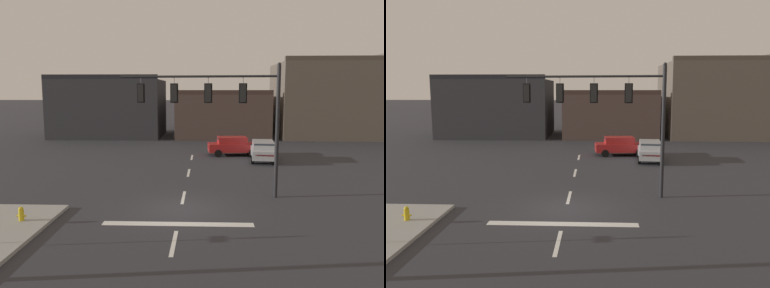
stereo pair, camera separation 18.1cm
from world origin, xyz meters
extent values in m
plane|color=#2B2B30|center=(0.00, 0.00, 0.00)|extent=(400.00, 400.00, 0.00)
cube|color=silver|center=(0.00, -2.00, 0.00)|extent=(6.40, 0.50, 0.01)
cube|color=silver|center=(0.00, -4.00, 0.00)|extent=(0.16, 2.40, 0.01)
cube|color=silver|center=(0.00, 2.00, 0.00)|extent=(0.16, 2.40, 0.01)
cube|color=silver|center=(0.00, 8.00, 0.00)|extent=(0.16, 2.40, 0.01)
cube|color=silver|center=(0.00, 14.00, 0.00)|extent=(0.16, 2.40, 0.01)
cylinder|color=black|center=(4.84, 2.24, 3.42)|extent=(0.20, 0.20, 6.84)
cylinder|color=black|center=(0.74, 2.58, 6.30)|extent=(8.21, 0.81, 0.12)
sphere|color=black|center=(4.84, 2.24, 6.89)|extent=(0.18, 0.18, 0.18)
cylinder|color=#56565B|center=(3.06, 2.39, 6.07)|extent=(0.03, 0.03, 0.35)
cube|color=black|center=(3.06, 2.39, 5.44)|extent=(0.32, 0.26, 0.90)
sphere|color=red|center=(3.07, 2.52, 5.72)|extent=(0.20, 0.20, 0.20)
sphere|color=#2D2314|center=(3.07, 2.52, 5.44)|extent=(0.20, 0.20, 0.20)
sphere|color=black|center=(3.07, 2.52, 5.16)|extent=(0.20, 0.20, 0.20)
cube|color=black|center=(3.06, 2.37, 5.44)|extent=(0.42, 0.07, 1.02)
cylinder|color=#56565B|center=(1.28, 2.54, 6.07)|extent=(0.03, 0.03, 0.35)
cube|color=black|center=(1.28, 2.54, 5.44)|extent=(0.32, 0.26, 0.90)
sphere|color=red|center=(1.29, 2.67, 5.72)|extent=(0.20, 0.20, 0.20)
sphere|color=#2D2314|center=(1.29, 2.67, 5.44)|extent=(0.20, 0.20, 0.20)
sphere|color=black|center=(1.29, 2.67, 5.16)|extent=(0.20, 0.20, 0.20)
cube|color=black|center=(1.27, 2.52, 5.44)|extent=(0.42, 0.07, 1.02)
cylinder|color=#56565B|center=(-0.51, 2.69, 6.07)|extent=(0.03, 0.03, 0.35)
cube|color=black|center=(-0.51, 2.69, 5.44)|extent=(0.32, 0.26, 0.90)
sphere|color=red|center=(-0.50, 2.82, 5.72)|extent=(0.20, 0.20, 0.20)
sphere|color=#2D2314|center=(-0.50, 2.82, 5.44)|extent=(0.20, 0.20, 0.20)
sphere|color=black|center=(-0.50, 2.82, 5.16)|extent=(0.20, 0.20, 0.20)
cube|color=black|center=(-0.51, 2.67, 5.44)|extent=(0.42, 0.07, 1.02)
cylinder|color=#56565B|center=(-2.29, 2.84, 6.07)|extent=(0.03, 0.03, 0.35)
cube|color=black|center=(-2.29, 2.84, 5.44)|extent=(0.32, 0.26, 0.90)
sphere|color=red|center=(-2.28, 2.97, 5.72)|extent=(0.20, 0.20, 0.20)
sphere|color=#2D2314|center=(-2.28, 2.97, 5.44)|extent=(0.20, 0.20, 0.20)
sphere|color=black|center=(-2.28, 2.97, 5.16)|extent=(0.20, 0.20, 0.20)
cube|color=black|center=(-2.29, 2.82, 5.44)|extent=(0.42, 0.07, 1.02)
cube|color=#9EA0A5|center=(5.72, 12.74, 0.70)|extent=(2.15, 4.53, 0.70)
cube|color=#9EA0A5|center=(5.71, 12.59, 1.33)|extent=(1.79, 2.59, 0.56)
cube|color=#2D3842|center=(5.77, 13.35, 1.31)|extent=(1.54, 0.37, 0.47)
cube|color=#2D3842|center=(5.61, 11.42, 1.31)|extent=(1.53, 0.34, 0.46)
cylinder|color=black|center=(4.99, 14.25, 0.32)|extent=(0.27, 0.66, 0.64)
cylinder|color=black|center=(6.68, 14.12, 0.32)|extent=(0.27, 0.66, 0.64)
cylinder|color=black|center=(4.75, 11.36, 0.32)|extent=(0.27, 0.66, 0.64)
cylinder|color=black|center=(6.45, 11.22, 0.32)|extent=(0.27, 0.66, 0.64)
sphere|color=silver|center=(5.32, 14.96, 0.75)|extent=(0.16, 0.16, 0.16)
sphere|color=silver|center=(6.47, 14.86, 0.75)|extent=(0.16, 0.16, 0.16)
cube|color=maroon|center=(5.54, 10.57, 0.78)|extent=(1.37, 0.15, 0.12)
cube|color=#A81E1E|center=(3.59, 15.16, 0.70)|extent=(4.54, 2.16, 0.70)
cube|color=#A81E1E|center=(3.44, 15.15, 1.33)|extent=(2.59, 1.80, 0.56)
cube|color=#2D3842|center=(4.20, 15.21, 1.31)|extent=(0.37, 1.54, 0.47)
cube|color=#2D3842|center=(2.27, 15.05, 1.31)|extent=(0.34, 1.53, 0.46)
cylinder|color=black|center=(4.96, 16.13, 0.32)|extent=(0.66, 0.27, 0.64)
cylinder|color=black|center=(5.11, 14.44, 0.32)|extent=(0.66, 0.27, 0.64)
cylinder|color=black|center=(2.07, 15.89, 0.32)|extent=(0.66, 0.27, 0.64)
cylinder|color=black|center=(2.21, 14.19, 0.32)|extent=(0.66, 0.27, 0.64)
sphere|color=silver|center=(5.71, 15.92, 0.75)|extent=(0.16, 0.16, 0.16)
sphere|color=silver|center=(5.81, 14.77, 0.75)|extent=(0.16, 0.16, 0.16)
cube|color=maroon|center=(1.41, 14.98, 0.78)|extent=(0.16, 1.37, 0.12)
cylinder|color=gold|center=(-6.59, -2.22, 0.33)|extent=(0.22, 0.22, 0.55)
cylinder|color=gold|center=(-6.59, -2.22, 0.05)|extent=(0.30, 0.30, 0.10)
sphere|color=gold|center=(-6.59, -2.22, 0.65)|extent=(0.20, 0.20, 0.20)
cylinder|color=gold|center=(-6.74, -2.22, 0.35)|extent=(0.10, 0.08, 0.08)
cylinder|color=gold|center=(-6.44, -2.22, 0.35)|extent=(0.10, 0.08, 0.08)
cube|color=#2D2D33|center=(-10.62, 29.03, 3.41)|extent=(12.83, 9.22, 6.82)
cube|color=black|center=(-10.62, 24.72, 7.07)|extent=(12.83, 0.60, 0.50)
cube|color=#473833|center=(3.09, 31.34, 2.55)|extent=(10.84, 13.84, 5.11)
cube|color=#3A2B26|center=(3.09, 24.72, 5.36)|extent=(10.84, 0.60, 0.50)
cube|color=brown|center=(15.83, 29.38, 4.38)|extent=(12.27, 9.92, 8.75)
cube|color=#493F35|center=(15.83, 24.72, 9.00)|extent=(12.27, 0.60, 0.50)
camera|label=1|loc=(1.16, -17.26, 5.59)|focal=35.38mm
camera|label=2|loc=(1.34, -17.25, 5.59)|focal=35.38mm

